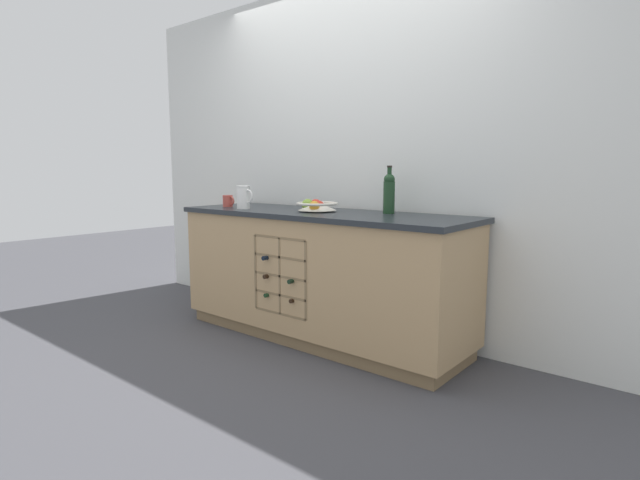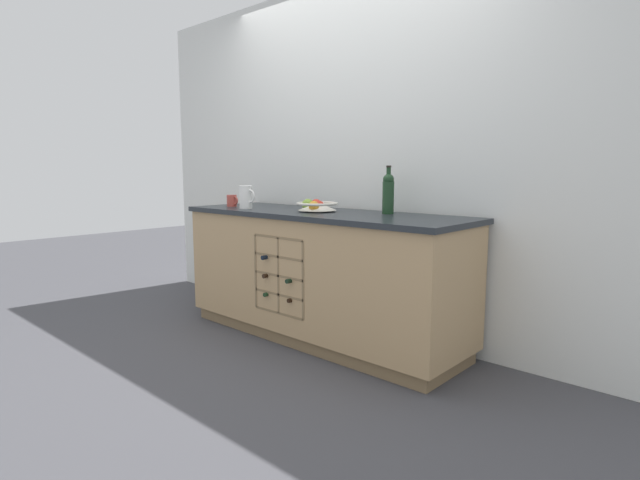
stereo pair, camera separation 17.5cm
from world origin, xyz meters
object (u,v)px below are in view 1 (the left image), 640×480
object	(u,v)px
fruit_bowl	(316,206)
standing_wine_bottle	(389,192)
ceramic_mug	(228,201)
white_pitcher	(244,197)

from	to	relation	value
fruit_bowl	standing_wine_bottle	distance (m)	0.51
standing_wine_bottle	ceramic_mug	bearing A→B (deg)	-168.28
white_pitcher	ceramic_mug	size ratio (longest dim) A/B	1.48
fruit_bowl	ceramic_mug	size ratio (longest dim) A/B	2.50
ceramic_mug	white_pitcher	bearing A→B (deg)	-13.56
white_pitcher	ceramic_mug	xyz separation A→B (m)	(-0.25, 0.06, -0.04)
white_pitcher	standing_wine_bottle	distance (m)	1.10
white_pitcher	ceramic_mug	bearing A→B (deg)	166.44
fruit_bowl	standing_wine_bottle	world-z (taller)	standing_wine_bottle
white_pitcher	standing_wine_bottle	bearing A→B (deg)	17.42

